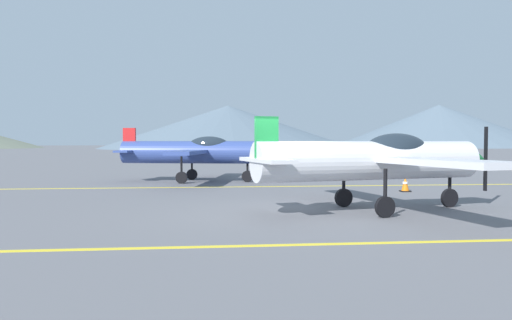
{
  "coord_description": "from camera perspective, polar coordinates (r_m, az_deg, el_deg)",
  "views": [
    {
      "loc": [
        -1.98,
        -12.75,
        1.94
      ],
      "look_at": [
        -0.04,
        6.0,
        1.2
      ],
      "focal_mm": 34.21,
      "sensor_mm": 36.0,
      "label": 1
    }
  ],
  "objects": [
    {
      "name": "airplane_mid",
      "position": [
        23.26,
        -6.94,
        1.01
      ],
      "size": [
        7.49,
        8.55,
        2.56
      ],
      "color": "#33478C",
      "rests_on": "ground_plane"
    },
    {
      "name": "airplane_near",
      "position": [
        13.83,
        14.12,
        0.11
      ],
      "size": [
        7.49,
        8.53,
        2.56
      ],
      "color": "silver",
      "rests_on": "ground_plane"
    },
    {
      "name": "traffic_cone_front",
      "position": [
        19.47,
        17.06,
        -2.72
      ],
      "size": [
        0.36,
        0.36,
        0.59
      ],
      "color": "black",
      "rests_on": "ground_plane"
    },
    {
      "name": "hill_centerright",
      "position": [
        165.18,
        20.59,
        3.76
      ],
      "size": [
        67.18,
        67.18,
        13.36
      ],
      "primitive_type": "cone",
      "color": "slate",
      "rests_on": "ground_plane"
    },
    {
      "name": "apron_line_far",
      "position": [
        20.6,
        -0.35,
        -3.14
      ],
      "size": [
        80.0,
        0.16,
        0.01
      ],
      "primitive_type": "cube",
      "color": "yellow",
      "rests_on": "ground_plane"
    },
    {
      "name": "ground_plane",
      "position": [
        13.05,
        2.91,
        -6.31
      ],
      "size": [
        400.0,
        400.0,
        0.0
      ],
      "primitive_type": "plane",
      "color": "slate"
    },
    {
      "name": "apron_line_near",
      "position": [
        9.3,
        6.61,
        -9.78
      ],
      "size": [
        80.0,
        0.16,
        0.01
      ],
      "primitive_type": "cube",
      "color": "yellow",
      "rests_on": "ground_plane"
    },
    {
      "name": "hill_centerleft",
      "position": [
        128.16,
        -3.3,
        3.88
      ],
      "size": [
        66.26,
        66.26,
        11.18
      ],
      "primitive_type": "cone",
      "color": "slate",
      "rests_on": "ground_plane"
    }
  ]
}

